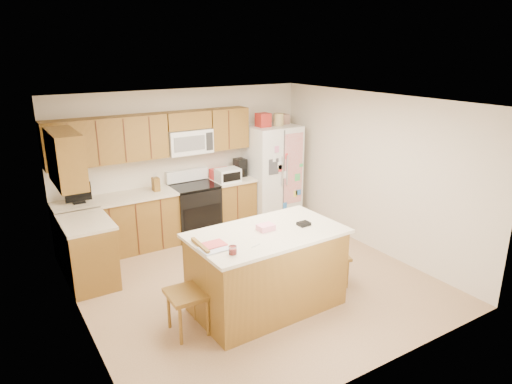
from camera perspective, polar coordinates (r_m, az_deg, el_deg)
ground at (r=6.58m, az=-0.38°, el=-10.98°), size 4.50×4.50×0.00m
room_shell at (r=6.02m, az=-0.40°, el=1.15°), size 4.60×4.60×2.52m
cabinetry at (r=7.36m, az=-14.35°, el=-0.60°), size 3.36×1.56×2.15m
stove at (r=7.96m, az=-7.72°, el=-2.18°), size 0.76×0.65×1.13m
refrigerator at (r=8.50m, az=2.01°, el=2.42°), size 0.90×0.79×2.04m
island at (r=5.74m, az=1.34°, el=-9.67°), size 1.90×1.14×1.11m
windsor_chair_left at (r=5.34m, az=-8.34°, el=-12.29°), size 0.45×0.47×1.06m
windsor_chair_back at (r=6.21m, az=-1.47°, el=-7.90°), size 0.53×0.52×1.00m
windsor_chair_right at (r=6.39m, az=9.54°, el=-7.82°), size 0.47×0.48×0.90m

